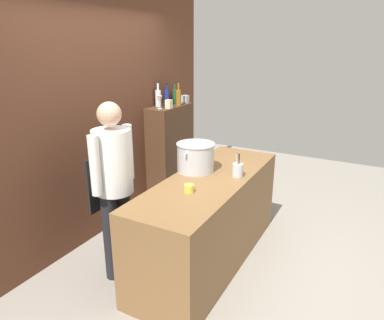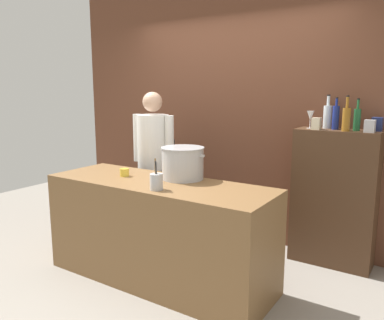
{
  "view_description": "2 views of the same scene",
  "coord_description": "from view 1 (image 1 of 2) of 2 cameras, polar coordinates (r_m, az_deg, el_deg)",
  "views": [
    {
      "loc": [
        -2.85,
        -1.35,
        2.13
      ],
      "look_at": [
        0.13,
        0.26,
        1.0
      ],
      "focal_mm": 33.08,
      "sensor_mm": 36.0,
      "label": 1
    },
    {
      "loc": [
        2.02,
        -2.57,
        1.68
      ],
      "look_at": [
        0.08,
        0.41,
        1.04
      ],
      "focal_mm": 36.27,
      "sensor_mm": 36.0,
      "label": 2
    }
  ],
  "objects": [
    {
      "name": "spice_tin_cream",
      "position": [
        4.64,
        -3.75,
        8.99
      ],
      "size": [
        0.08,
        0.08,
        0.11
      ],
      "primitive_type": "cube",
      "color": "beige",
      "rests_on": "bar_cabinet"
    },
    {
      "name": "chef",
      "position": [
        3.25,
        -12.52,
        -3.0
      ],
      "size": [
        0.53,
        0.36,
        1.66
      ],
      "rotation": [
        0.0,
        0.0,
        3.14
      ],
      "color": "black",
      "rests_on": "ground_plane"
    },
    {
      "name": "stockpot_large",
      "position": [
        3.52,
        0.59,
        0.46
      ],
      "size": [
        0.44,
        0.38,
        0.28
      ],
      "color": "#B7BABF",
      "rests_on": "prep_counter"
    },
    {
      "name": "ground_plane",
      "position": [
        3.81,
        2.63,
        -15.59
      ],
      "size": [
        8.0,
        8.0,
        0.0
      ],
      "primitive_type": "plane",
      "color": "gray"
    },
    {
      "name": "spice_tin_silver",
      "position": [
        5.03,
        -1.1,
        9.77
      ],
      "size": [
        0.09,
        0.09,
        0.11
      ],
      "primitive_type": "cube",
      "color": "#B2B2B7",
      "rests_on": "bar_cabinet"
    },
    {
      "name": "wine_bottle_cobalt",
      "position": [
        4.81,
        -4.08,
        10.07
      ],
      "size": [
        0.06,
        0.06,
        0.3
      ],
      "color": "navy",
      "rests_on": "bar_cabinet"
    },
    {
      "name": "wine_glass_tall",
      "position": [
        4.61,
        -5.23,
        9.66
      ],
      "size": [
        0.07,
        0.07,
        0.17
      ],
      "color": "silver",
      "rests_on": "bar_cabinet"
    },
    {
      "name": "spice_tin_navy",
      "position": [
        5.14,
        -2.47,
        10.02
      ],
      "size": [
        0.09,
        0.09,
        0.12
      ],
      "primitive_type": "cube",
      "color": "navy",
      "rests_on": "bar_cabinet"
    },
    {
      "name": "prep_counter",
      "position": [
        3.58,
        2.73,
        -9.61
      ],
      "size": [
        2.06,
        0.7,
        0.9
      ],
      "primitive_type": "cube",
      "color": "brown",
      "rests_on": "ground_plane"
    },
    {
      "name": "utensil_crock",
      "position": [
        3.42,
        7.38,
        -1.58
      ],
      "size": [
        0.1,
        0.1,
        0.25
      ],
      "color": "#B7BABF",
      "rests_on": "prep_counter"
    },
    {
      "name": "brick_back_panel",
      "position": [
        4.01,
        -15.56,
        8.75
      ],
      "size": [
        4.4,
        0.1,
        3.0
      ],
      "primitive_type": "cube",
      "color": "brown",
      "rests_on": "ground_plane"
    },
    {
      "name": "butter_jar",
      "position": [
        3.05,
        -0.47,
        -4.62
      ],
      "size": [
        0.08,
        0.08,
        0.07
      ],
      "primitive_type": "cylinder",
      "color": "yellow",
      "rests_on": "prep_counter"
    },
    {
      "name": "bar_cabinet",
      "position": [
        5.01,
        -3.52,
        1.32
      ],
      "size": [
        0.76,
        0.32,
        1.31
      ],
      "primitive_type": "cube",
      "color": "#472D1C",
      "rests_on": "ground_plane"
    },
    {
      "name": "wine_bottle_green",
      "position": [
        4.97,
        -2.76,
        10.24
      ],
      "size": [
        0.06,
        0.06,
        0.29
      ],
      "color": "#1E592D",
      "rests_on": "bar_cabinet"
    },
    {
      "name": "wine_bottle_amber",
      "position": [
        4.85,
        -2.19,
        10.14
      ],
      "size": [
        0.07,
        0.07,
        0.32
      ],
      "color": "#8C5919",
      "rests_on": "bar_cabinet"
    },
    {
      "name": "wine_bottle_clear",
      "position": [
        4.77,
        -5.46,
        9.98
      ],
      "size": [
        0.08,
        0.08,
        0.32
      ],
      "color": "silver",
      "rests_on": "bar_cabinet"
    }
  ]
}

